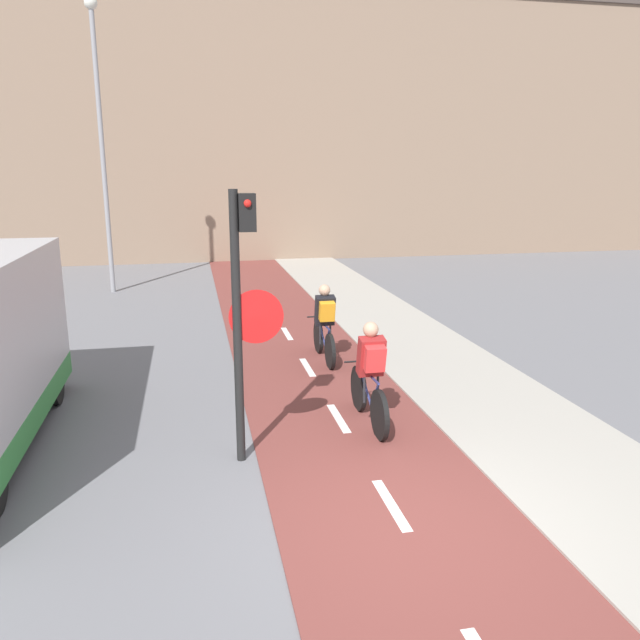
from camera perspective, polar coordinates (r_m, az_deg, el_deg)
name	(u,v)px	position (r m, az deg, el deg)	size (l,w,h in m)	color
ground_plane	(406,531)	(6.79, 7.89, -18.59)	(120.00, 120.00, 0.00)	slate
bike_lane	(406,530)	(6.78, 7.88, -18.51)	(2.64, 60.00, 0.02)	brown
sidewalk_strip	(624,503)	(7.90, 26.01, -14.81)	(2.40, 60.00, 0.05)	#A8A399
building_row_background	(234,125)	(27.83, -7.89, 17.22)	(60.00, 5.20, 10.85)	#89705B
traffic_light_pole	(243,299)	(7.54, -7.04, 1.90)	(0.67, 0.26, 3.39)	black
street_lamp_far	(100,123)	(19.66, -19.46, 16.64)	(0.36, 0.36, 8.22)	gray
cyclist_near	(370,378)	(8.93, 4.60, -5.27)	(0.46, 1.79, 1.54)	black
cyclist_far	(325,325)	(11.87, 0.43, -0.50)	(0.46, 1.75, 1.50)	black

